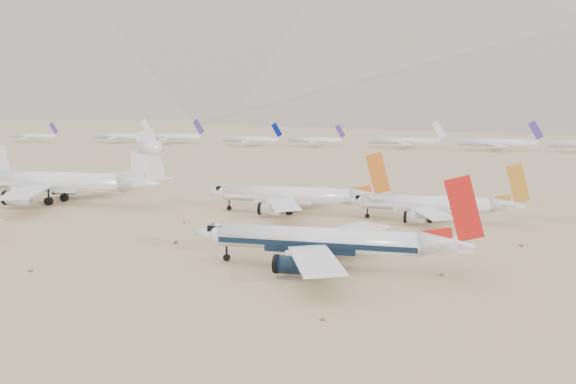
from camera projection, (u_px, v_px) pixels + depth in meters
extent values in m
plane|color=#988158|center=(300.00, 269.00, 126.57)|extent=(7000.00, 7000.00, 0.00)
cylinder|color=silver|center=(317.00, 239.00, 127.39)|extent=(36.44, 4.31, 4.31)
cube|color=black|center=(317.00, 242.00, 127.46)|extent=(35.71, 4.37, 0.97)
sphere|color=silver|center=(221.00, 234.00, 132.36)|extent=(4.31, 4.31, 4.31)
cube|color=black|center=(218.00, 228.00, 132.39)|extent=(3.02, 2.80, 1.08)
cone|color=silver|center=(447.00, 245.00, 121.19)|extent=(9.11, 4.31, 4.31)
cube|color=silver|center=(315.00, 260.00, 114.53)|extent=(14.07, 22.18, 0.67)
cube|color=silver|center=(457.00, 247.00, 116.65)|extent=(5.78, 7.56, 0.26)
cylinder|color=black|center=(293.00, 265.00, 119.75)|extent=(5.06, 3.10, 3.10)
cube|color=silver|center=(347.00, 232.00, 138.90)|extent=(14.07, 22.18, 0.67)
cube|color=silver|center=(460.00, 238.00, 124.63)|extent=(5.78, 7.56, 0.26)
cylinder|color=black|center=(318.00, 244.00, 136.83)|extent=(5.06, 3.10, 3.10)
cube|color=#B01511|center=(464.00, 209.00, 119.69)|extent=(6.91, 0.34, 11.38)
cylinder|color=black|center=(227.00, 257.00, 132.63)|extent=(1.29, 0.54, 1.29)
cylinder|color=black|center=(322.00, 266.00, 124.62)|extent=(1.81, 1.08, 1.81)
cylinder|color=black|center=(329.00, 259.00, 130.37)|extent=(1.81, 1.08, 1.81)
cylinder|color=silver|center=(426.00, 203.00, 175.53)|extent=(30.73, 3.73, 3.73)
cube|color=silver|center=(426.00, 205.00, 175.59)|extent=(30.11, 3.79, 0.84)
sphere|color=silver|center=(364.00, 201.00, 179.73)|extent=(3.73, 3.73, 3.73)
cube|color=black|center=(362.00, 197.00, 179.75)|extent=(2.61, 2.43, 0.93)
cone|color=silver|center=(508.00, 205.00, 170.31)|extent=(7.68, 3.73, 3.73)
cube|color=silver|center=(432.00, 213.00, 164.65)|extent=(11.87, 18.70, 0.58)
cube|color=silver|center=(515.00, 206.00, 166.46)|extent=(4.88, 6.38, 0.22)
cylinder|color=silver|center=(416.00, 217.00, 169.06)|extent=(4.27, 2.69, 2.69)
cube|color=silver|center=(439.00, 200.00, 185.29)|extent=(11.87, 18.70, 0.58)
cube|color=silver|center=(514.00, 202.00, 173.22)|extent=(4.88, 6.38, 0.22)
cylinder|color=silver|center=(422.00, 208.00, 183.55)|extent=(4.27, 2.69, 2.69)
cube|color=#BA7A24|center=(518.00, 183.00, 169.04)|extent=(5.82, 0.30, 9.60)
cylinder|color=black|center=(367.00, 216.00, 179.96)|extent=(1.12, 0.47, 1.12)
cylinder|color=black|center=(430.00, 220.00, 173.15)|extent=(1.57, 0.93, 1.57)
cylinder|color=black|center=(432.00, 216.00, 178.13)|extent=(1.57, 0.93, 1.57)
cylinder|color=silver|center=(287.00, 195.00, 187.33)|extent=(34.39, 4.20, 4.20)
cube|color=silver|center=(287.00, 197.00, 187.40)|extent=(33.70, 4.27, 0.95)
sphere|color=silver|center=(225.00, 192.00, 192.03)|extent=(4.20, 4.20, 4.20)
cube|color=black|center=(223.00, 188.00, 192.05)|extent=(2.94, 2.73, 1.05)
cone|color=silver|center=(368.00, 196.00, 181.49)|extent=(8.60, 4.20, 4.20)
cube|color=silver|center=(284.00, 204.00, 175.14)|extent=(13.28, 20.93, 0.65)
cube|color=silver|center=(372.00, 197.00, 177.17)|extent=(5.46, 7.14, 0.25)
cylinder|color=silver|center=(270.00, 209.00, 180.08)|extent=(4.78, 3.03, 3.03)
cube|color=silver|center=(309.00, 192.00, 198.27)|extent=(13.28, 20.93, 0.65)
cube|color=silver|center=(377.00, 193.00, 184.75)|extent=(5.46, 7.14, 0.25)
cylinder|color=silver|center=(289.00, 200.00, 196.32)|extent=(4.78, 3.03, 3.03)
cube|color=#C35C19|center=(378.00, 173.00, 180.06)|extent=(6.52, 0.34, 10.74)
cylinder|color=black|center=(229.00, 208.00, 192.29)|extent=(1.26, 0.53, 1.26)
cylinder|color=black|center=(289.00, 212.00, 184.65)|extent=(1.77, 1.05, 1.77)
cylinder|color=black|center=(296.00, 208.00, 190.26)|extent=(1.77, 1.05, 1.77)
cylinder|color=silver|center=(50.00, 181.00, 204.70)|extent=(45.76, 5.48, 5.48)
cube|color=silver|center=(50.00, 184.00, 204.79)|extent=(44.85, 5.56, 1.23)
cone|color=silver|center=(140.00, 183.00, 196.92)|extent=(11.44, 5.48, 5.48)
cube|color=silver|center=(26.00, 192.00, 188.52)|extent=(17.67, 27.85, 0.85)
cube|color=silver|center=(138.00, 183.00, 191.20)|extent=(7.26, 9.50, 0.33)
cylinder|color=silver|center=(18.00, 198.00, 195.08)|extent=(6.36, 3.95, 3.95)
cube|color=silver|center=(92.00, 179.00, 219.19)|extent=(17.67, 27.85, 0.85)
cube|color=silver|center=(156.00, 179.00, 201.25)|extent=(7.26, 9.50, 0.33)
cylinder|color=silver|center=(65.00, 188.00, 216.59)|extent=(6.36, 3.95, 3.95)
cube|color=silver|center=(150.00, 154.00, 195.03)|extent=(8.67, 0.44, 14.29)
cylinder|color=silver|center=(151.00, 148.00, 194.71)|extent=(5.72, 3.55, 3.55)
cylinder|color=black|center=(49.00, 201.00, 201.19)|extent=(2.30, 1.37, 2.30)
cylinder|color=black|center=(64.00, 198.00, 208.50)|extent=(2.30, 1.37, 2.30)
cube|color=silver|center=(10.00, 178.00, 220.17)|extent=(5.16, 6.75, 0.24)
cube|color=silver|center=(3.00, 163.00, 215.73)|extent=(6.16, 0.32, 10.15)
cylinder|color=silver|center=(34.00, 136.00, 488.28)|extent=(33.55, 3.32, 3.32)
cube|color=#412A7D|center=(54.00, 128.00, 483.24)|extent=(6.68, 0.33, 8.42)
cube|color=silver|center=(26.00, 138.00, 480.06)|extent=(8.84, 15.45, 0.33)
cube|color=silver|center=(41.00, 136.00, 496.62)|extent=(8.84, 15.45, 0.33)
cylinder|color=silver|center=(121.00, 136.00, 481.08)|extent=(40.35, 3.99, 3.99)
cube|color=silver|center=(146.00, 126.00, 475.02)|extent=(8.04, 0.40, 10.12)
cube|color=silver|center=(113.00, 138.00, 471.20)|extent=(10.63, 18.57, 0.40)
cube|color=silver|center=(128.00, 136.00, 491.11)|extent=(10.63, 18.57, 0.40)
cylinder|color=silver|center=(172.00, 137.00, 473.10)|extent=(40.94, 4.05, 4.05)
cube|color=#412A7D|center=(199.00, 127.00, 466.95)|extent=(8.15, 0.40, 10.27)
cube|color=silver|center=(165.00, 139.00, 463.07)|extent=(10.79, 18.85, 0.40)
cube|color=silver|center=(178.00, 137.00, 483.27)|extent=(10.79, 18.85, 0.40)
cylinder|color=silver|center=(250.00, 139.00, 447.82)|extent=(36.47, 3.60, 3.60)
cube|color=#010E68|center=(277.00, 130.00, 442.34)|extent=(7.26, 0.36, 9.15)
cube|color=silver|center=(245.00, 141.00, 438.89)|extent=(9.61, 16.79, 0.36)
cube|color=silver|center=(255.00, 139.00, 456.89)|extent=(9.61, 16.79, 0.36)
cylinder|color=silver|center=(315.00, 140.00, 443.97)|extent=(33.41, 3.30, 3.30)
cube|color=#412A7D|center=(340.00, 131.00, 438.95)|extent=(6.65, 0.33, 8.38)
cube|color=silver|center=(312.00, 142.00, 435.79)|extent=(8.80, 15.38, 0.33)
cube|color=silver|center=(318.00, 140.00, 452.27)|extent=(8.80, 15.38, 0.33)
cylinder|color=silver|center=(405.00, 141.00, 427.90)|extent=(41.74, 4.13, 4.13)
cube|color=silver|center=(439.00, 129.00, 421.62)|extent=(8.31, 0.41, 10.47)
cube|color=silver|center=(402.00, 143.00, 417.68)|extent=(11.00, 19.21, 0.41)
cube|color=silver|center=(407.00, 141.00, 438.27)|extent=(11.00, 19.21, 0.41)
cylinder|color=silver|center=(497.00, 143.00, 408.62)|extent=(43.66, 4.31, 4.31)
cube|color=#412A7D|center=(536.00, 130.00, 402.07)|extent=(8.69, 0.43, 10.95)
cube|color=silver|center=(497.00, 145.00, 397.94)|extent=(11.50, 20.10, 0.43)
cube|color=silver|center=(497.00, 143.00, 419.48)|extent=(11.50, 20.10, 0.43)
cone|color=slate|center=(22.00, 35.00, 2093.94)|extent=(3024.00, 3024.00, 420.00)
cone|color=slate|center=(154.00, 50.00, 1812.63)|extent=(1800.00, 1800.00, 300.00)
cone|color=slate|center=(360.00, 15.00, 1788.93)|extent=(2444.00, 2444.00, 470.00)
cone|color=slate|center=(93.00, 88.00, 1360.14)|extent=(855.00, 855.00, 95.00)
cone|color=slate|center=(576.00, 72.00, 1125.02)|extent=(1260.00, 1260.00, 140.00)
ellipsoid|color=brown|center=(31.00, 270.00, 124.38)|extent=(0.84, 0.84, 0.46)
ellipsoid|color=brown|center=(176.00, 242.00, 148.56)|extent=(0.98, 0.98, 0.54)
ellipsoid|color=brown|center=(323.00, 319.00, 97.22)|extent=(0.70, 0.70, 0.39)
ellipsoid|color=brown|center=(442.00, 275.00, 121.40)|extent=(0.84, 0.84, 0.46)
ellipsoid|color=brown|center=(521.00, 245.00, 145.58)|extent=(0.98, 0.98, 0.54)
ellipsoid|color=brown|center=(184.00, 222.00, 172.29)|extent=(0.77, 0.77, 0.43)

